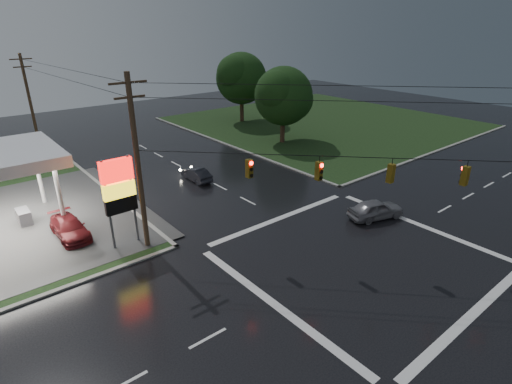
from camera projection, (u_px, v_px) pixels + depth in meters
ground at (357, 257)px, 24.84m from camera, size 120.00×120.00×0.00m
grass_ne at (324, 122)px, 58.51m from camera, size 36.00×36.00×0.08m
pylon_sign at (119, 188)px, 24.64m from camera, size 2.00×0.35×6.00m
utility_pole_nw at (138, 163)px, 23.84m from camera, size 2.20×0.32×11.00m
utility_pole_n at (30, 101)px, 44.25m from camera, size 2.20×0.32×10.50m
traffic_signals at (369, 158)px, 22.31m from camera, size 26.87×26.87×1.47m
tree_ne_near at (284, 96)px, 46.59m from camera, size 7.99×6.80×8.98m
tree_ne_far at (242, 78)px, 56.65m from camera, size 8.46×7.20×9.80m
car_north at (196, 174)px, 36.69m from camera, size 1.36×3.71×1.21m
car_crossing at (376, 209)px, 29.55m from camera, size 4.56×2.86×1.45m
car_pump at (70, 228)px, 26.99m from camera, size 1.87×4.48×1.29m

